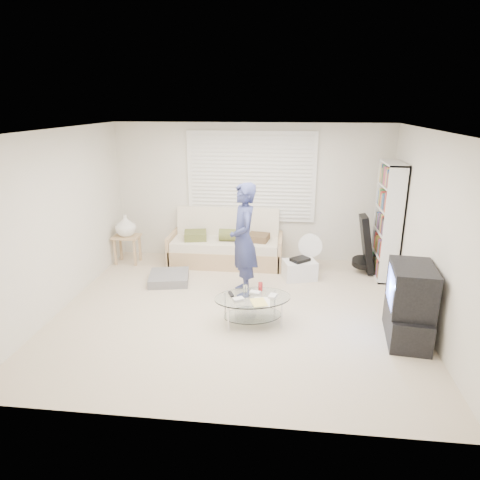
# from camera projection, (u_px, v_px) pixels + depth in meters

# --- Properties ---
(ground) EXTENTS (5.00, 5.00, 0.00)m
(ground) POSITION_uv_depth(u_px,v_px,m) (237.00, 311.00, 6.09)
(ground) COLOR #C4B199
(ground) RESTS_ON ground
(room_shell) EXTENTS (5.02, 4.52, 2.51)m
(room_shell) POSITION_uv_depth(u_px,v_px,m) (240.00, 192.00, 6.05)
(room_shell) COLOR beige
(room_shell) RESTS_ON ground
(window_blinds) EXTENTS (2.32, 0.08, 1.62)m
(window_blinds) POSITION_uv_depth(u_px,v_px,m) (251.00, 177.00, 7.70)
(window_blinds) COLOR silver
(window_blinds) RESTS_ON ground
(futon_sofa) EXTENTS (2.03, 0.82, 0.99)m
(futon_sofa) POSITION_uv_depth(u_px,v_px,m) (226.00, 246.00, 7.81)
(futon_sofa) COLOR tan
(futon_sofa) RESTS_ON ground
(grey_floor_pillow) EXTENTS (0.74, 0.74, 0.14)m
(grey_floor_pillow) POSITION_uv_depth(u_px,v_px,m) (169.00, 278.00, 7.05)
(grey_floor_pillow) COLOR slate
(grey_floor_pillow) RESTS_ON ground
(side_table) EXTENTS (0.46, 0.37, 0.91)m
(side_table) POSITION_uv_depth(u_px,v_px,m) (126.00, 228.00, 7.71)
(side_table) COLOR tan
(side_table) RESTS_ON ground
(bookshelf) EXTENTS (0.30, 0.81, 1.93)m
(bookshelf) POSITION_uv_depth(u_px,v_px,m) (388.00, 221.00, 7.05)
(bookshelf) COLOR white
(bookshelf) RESTS_ON ground
(guitar_case) EXTENTS (0.37, 0.38, 1.01)m
(guitar_case) POSITION_uv_depth(u_px,v_px,m) (366.00, 248.00, 7.31)
(guitar_case) COLOR black
(guitar_case) RESTS_ON ground
(floor_fan) EXTENTS (0.42, 0.28, 0.69)m
(floor_fan) POSITION_uv_depth(u_px,v_px,m) (310.00, 249.00, 7.42)
(floor_fan) COLOR white
(floor_fan) RESTS_ON ground
(storage_bin) EXTENTS (0.61, 0.50, 0.37)m
(storage_bin) POSITION_uv_depth(u_px,v_px,m) (300.00, 269.00, 7.15)
(storage_bin) COLOR white
(storage_bin) RESTS_ON ground
(tv_unit) EXTENTS (0.57, 0.93, 0.97)m
(tv_unit) POSITION_uv_depth(u_px,v_px,m) (409.00, 304.00, 5.25)
(tv_unit) COLOR black
(tv_unit) RESTS_ON ground
(coffee_table) EXTENTS (1.15, 0.88, 0.50)m
(coffee_table) POSITION_uv_depth(u_px,v_px,m) (253.00, 302.00, 5.67)
(coffee_table) COLOR silver
(coffee_table) RESTS_ON ground
(standing_person) EXTENTS (0.57, 0.72, 1.73)m
(standing_person) POSITION_uv_depth(u_px,v_px,m) (243.00, 240.00, 6.38)
(standing_person) COLOR navy
(standing_person) RESTS_ON ground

